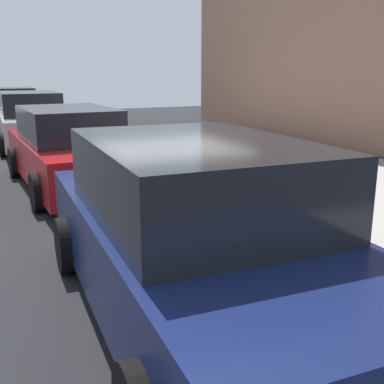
% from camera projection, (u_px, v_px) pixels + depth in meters
% --- Properties ---
extents(ground_plane, '(40.00, 40.00, 0.00)m').
position_uv_depth(ground_plane, '(171.00, 192.00, 9.01)').
color(ground_plane, black).
extents(sidewalk_curb, '(18.00, 5.00, 0.14)m').
position_uv_depth(sidewalk_curb, '(279.00, 176.00, 10.03)').
color(sidewalk_curb, '#ADA89E').
rests_on(sidewalk_curb, ground_plane).
extents(suitcase_maroon_0, '(0.47, 0.20, 0.77)m').
position_uv_depth(suitcase_maroon_0, '(330.00, 214.00, 6.18)').
color(suitcase_maroon_0, maroon).
rests_on(suitcase_maroon_0, sidewalk_curb).
extents(suitcase_red_1, '(0.40, 0.25, 0.94)m').
position_uv_depth(suitcase_red_1, '(301.00, 201.00, 6.56)').
color(suitcase_red_1, red).
rests_on(suitcase_red_1, sidewalk_curb).
extents(suitcase_black_2, '(0.49, 0.24, 0.84)m').
position_uv_depth(suitcase_black_2, '(282.00, 197.00, 7.03)').
color(suitcase_black_2, black).
rests_on(suitcase_black_2, sidewalk_curb).
extents(suitcase_olive_3, '(0.47, 0.28, 0.98)m').
position_uv_depth(suitcase_olive_3, '(263.00, 184.00, 7.48)').
color(suitcase_olive_3, '#59601E').
rests_on(suitcase_olive_3, sidewalk_curb).
extents(suitcase_navy_4, '(0.50, 0.24, 0.99)m').
position_uv_depth(suitcase_navy_4, '(244.00, 178.00, 7.94)').
color(suitcase_navy_4, navy).
rests_on(suitcase_navy_4, sidewalk_curb).
extents(suitcase_silver_5, '(0.44, 0.25, 0.92)m').
position_uv_depth(suitcase_silver_5, '(227.00, 175.00, 8.40)').
color(suitcase_silver_5, '#9EA0A8').
rests_on(suitcase_silver_5, sidewalk_curb).
extents(suitcase_teal_6, '(0.45, 0.22, 0.76)m').
position_uv_depth(suitcase_teal_6, '(217.00, 167.00, 8.85)').
color(suitcase_teal_6, '#0F606B').
rests_on(suitcase_teal_6, sidewalk_curb).
extents(suitcase_maroon_7, '(0.50, 0.20, 0.72)m').
position_uv_depth(suitcase_maroon_7, '(201.00, 163.00, 9.28)').
color(suitcase_maroon_7, maroon).
rests_on(suitcase_maroon_7, sidewalk_curb).
extents(fire_hydrant, '(0.39, 0.21, 0.84)m').
position_uv_depth(fire_hydrant, '(183.00, 151.00, 10.05)').
color(fire_hydrant, '#99999E').
rests_on(fire_hydrant, sidewalk_curb).
extents(bollard_post, '(0.12, 0.12, 0.74)m').
position_uv_depth(bollard_post, '(164.00, 150.00, 10.64)').
color(bollard_post, brown).
rests_on(bollard_post, sidewalk_curb).
extents(parked_car_navy_0, '(4.87, 2.30, 1.67)m').
position_uv_depth(parked_car_navy_0, '(195.00, 237.00, 4.29)').
color(parked_car_navy_0, '#141E4C').
rests_on(parked_car_navy_0, ground_plane).
extents(parked_car_red_1, '(4.70, 2.06, 1.55)m').
position_uv_depth(parked_car_red_1, '(70.00, 150.00, 9.22)').
color(parked_car_red_1, '#AD1619').
rests_on(parked_car_red_1, ground_plane).
extents(parked_car_silver_2, '(4.73, 2.10, 1.63)m').
position_uv_depth(parked_car_silver_2, '(31.00, 121.00, 14.14)').
color(parked_car_silver_2, '#B2B5BA').
rests_on(parked_car_silver_2, ground_plane).
extents(parked_car_beige_3, '(4.34, 2.06, 1.59)m').
position_uv_depth(parked_car_beige_3, '(14.00, 109.00, 18.76)').
color(parked_car_beige_3, tan).
rests_on(parked_car_beige_3, ground_plane).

